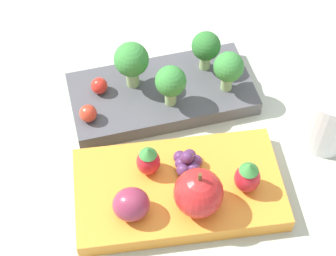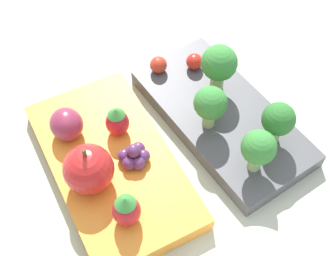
{
  "view_description": "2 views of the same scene",
  "coord_description": "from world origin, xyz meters",
  "views": [
    {
      "loc": [
        -0.08,
        -0.39,
        0.54
      ],
      "look_at": [
        -0.01,
        -0.0,
        0.03
      ],
      "focal_mm": 60.0,
      "sensor_mm": 36.0,
      "label": 1
    },
    {
      "loc": [
        0.25,
        -0.16,
        0.45
      ],
      "look_at": [
        -0.01,
        -0.0,
        0.03
      ],
      "focal_mm": 50.0,
      "sensor_mm": 36.0,
      "label": 2
    }
  ],
  "objects": [
    {
      "name": "broccoli_floret_0",
      "position": [
        -0.03,
        0.08,
        0.06
      ],
      "size": [
        0.04,
        0.04,
        0.06
      ],
      "color": "#93B770",
      "rests_on": "bento_box_savoury"
    },
    {
      "name": "bento_box_fruit",
      "position": [
        -0.01,
        -0.07,
        0.01
      ],
      "size": [
        0.23,
        0.14,
        0.02
      ],
      "color": "orange",
      "rests_on": "ground_plane"
    },
    {
      "name": "ground_plane",
      "position": [
        0.0,
        0.0,
        0.0
      ],
      "size": [
        4.0,
        4.0,
        0.0
      ],
      "primitive_type": "plane",
      "color": "#ADB7A3"
    },
    {
      "name": "apple",
      "position": [
        0.01,
        -0.1,
        0.05
      ],
      "size": [
        0.05,
        0.05,
        0.06
      ],
      "color": "red",
      "rests_on": "bento_box_fruit"
    },
    {
      "name": "strawberry_0",
      "position": [
        -0.04,
        -0.05,
        0.04
      ],
      "size": [
        0.03,
        0.03,
        0.04
      ],
      "color": "red",
      "rests_on": "bento_box_fruit"
    },
    {
      "name": "grape_cluster",
      "position": [
        0.01,
        -0.05,
        0.03
      ],
      "size": [
        0.03,
        0.03,
        0.03
      ],
      "color": "#562D5B",
      "rests_on": "bento_box_fruit"
    },
    {
      "name": "strawberry_1",
      "position": [
        0.06,
        -0.09,
        0.04
      ],
      "size": [
        0.03,
        0.03,
        0.04
      ],
      "color": "red",
      "rests_on": "bento_box_fruit"
    },
    {
      "name": "broccoli_floret_2",
      "position": [
        0.01,
        0.04,
        0.06
      ],
      "size": [
        0.04,
        0.04,
        0.06
      ],
      "color": "#93B770",
      "rests_on": "bento_box_savoury"
    },
    {
      "name": "cherry_tomato_1",
      "position": [
        -0.09,
        0.04,
        0.03
      ],
      "size": [
        0.02,
        0.02,
        0.02
      ],
      "color": "red",
      "rests_on": "bento_box_savoury"
    },
    {
      "name": "broccoli_floret_1",
      "position": [
        0.08,
        0.05,
        0.06
      ],
      "size": [
        0.04,
        0.04,
        0.06
      ],
      "color": "#93B770",
      "rests_on": "bento_box_savoury"
    },
    {
      "name": "cherry_tomato_0",
      "position": [
        -0.08,
        0.08,
        0.03
      ],
      "size": [
        0.02,
        0.02,
        0.02
      ],
      "color": "red",
      "rests_on": "bento_box_savoury"
    },
    {
      "name": "broccoli_floret_3",
      "position": [
        0.06,
        0.09,
        0.06
      ],
      "size": [
        0.04,
        0.04,
        0.05
      ],
      "color": "#93B770",
      "rests_on": "bento_box_savoury"
    },
    {
      "name": "bento_box_savoury",
      "position": [
        -0.0,
        0.07,
        0.01
      ],
      "size": [
        0.23,
        0.12,
        0.02
      ],
      "color": "#4C4C51",
      "rests_on": "ground_plane"
    },
    {
      "name": "plum",
      "position": [
        -0.06,
        -0.1,
        0.04
      ],
      "size": [
        0.04,
        0.04,
        0.03
      ],
      "color": "#892D47",
      "rests_on": "bento_box_fruit"
    }
  ]
}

